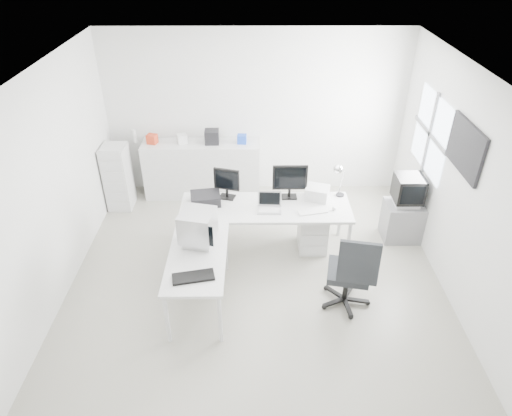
{
  "coord_description": "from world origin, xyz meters",
  "views": [
    {
      "loc": [
        -0.02,
        -4.79,
        4.2
      ],
      "look_at": [
        0.0,
        0.2,
        1.0
      ],
      "focal_mm": 32.0,
      "sensor_mm": 36.0,
      "label": 1
    }
  ],
  "objects_px": {
    "inkjet_printer": "(206,199)",
    "laser_printer": "(317,193)",
    "crt_monitor": "(198,229)",
    "office_chair": "(348,268)",
    "tv_cabinet": "(402,221)",
    "laptop": "(269,203)",
    "sideboard": "(202,169)",
    "main_desk": "(265,228)",
    "lcd_monitor_large": "(290,182)",
    "crt_tv": "(408,191)",
    "filing_cabinet": "(118,177)",
    "lcd_monitor_small": "(227,183)",
    "drawer_pedestal": "(313,230)",
    "side_desk": "(199,279)"
  },
  "relations": [
    {
      "from": "inkjet_printer",
      "to": "laser_printer",
      "type": "height_order",
      "value": "laser_printer"
    },
    {
      "from": "laser_printer",
      "to": "crt_monitor",
      "type": "distance_m",
      "value": 1.93
    },
    {
      "from": "office_chair",
      "to": "tv_cabinet",
      "type": "bearing_deg",
      "value": 63.58
    },
    {
      "from": "laptop",
      "to": "sideboard",
      "type": "bearing_deg",
      "value": 125.85
    },
    {
      "from": "main_desk",
      "to": "lcd_monitor_large",
      "type": "relative_size",
      "value": 4.66
    },
    {
      "from": "main_desk",
      "to": "laptop",
      "type": "bearing_deg",
      "value": -63.43
    },
    {
      "from": "crt_tv",
      "to": "filing_cabinet",
      "type": "bearing_deg",
      "value": 168.21
    },
    {
      "from": "main_desk",
      "to": "crt_monitor",
      "type": "bearing_deg",
      "value": -135.0
    },
    {
      "from": "inkjet_printer",
      "to": "lcd_monitor_large",
      "type": "relative_size",
      "value": 0.8
    },
    {
      "from": "laser_printer",
      "to": "crt_monitor",
      "type": "xyz_separation_m",
      "value": [
        -1.6,
        -1.07,
        0.13
      ]
    },
    {
      "from": "laptop",
      "to": "sideboard",
      "type": "distance_m",
      "value": 2.07
    },
    {
      "from": "lcd_monitor_small",
      "to": "filing_cabinet",
      "type": "height_order",
      "value": "lcd_monitor_small"
    },
    {
      "from": "laptop",
      "to": "crt_monitor",
      "type": "distance_m",
      "value": 1.18
    },
    {
      "from": "lcd_monitor_large",
      "to": "filing_cabinet",
      "type": "bearing_deg",
      "value": 159.78
    },
    {
      "from": "drawer_pedestal",
      "to": "sideboard",
      "type": "height_order",
      "value": "sideboard"
    },
    {
      "from": "side_desk",
      "to": "laser_printer",
      "type": "relative_size",
      "value": 4.35
    },
    {
      "from": "crt_tv",
      "to": "sideboard",
      "type": "xyz_separation_m",
      "value": [
        -3.14,
        1.32,
        -0.33
      ]
    },
    {
      "from": "tv_cabinet",
      "to": "sideboard",
      "type": "bearing_deg",
      "value": 157.16
    },
    {
      "from": "crt_tv",
      "to": "filing_cabinet",
      "type": "relative_size",
      "value": 0.45
    },
    {
      "from": "main_desk",
      "to": "laser_printer",
      "type": "bearing_deg",
      "value": 16.35
    },
    {
      "from": "lcd_monitor_small",
      "to": "crt_tv",
      "type": "height_order",
      "value": "lcd_monitor_small"
    },
    {
      "from": "side_desk",
      "to": "laptop",
      "type": "xyz_separation_m",
      "value": [
        0.9,
        1.0,
        0.49
      ]
    },
    {
      "from": "lcd_monitor_small",
      "to": "crt_monitor",
      "type": "xyz_separation_m",
      "value": [
        -0.3,
        -1.1,
        -0.01
      ]
    },
    {
      "from": "tv_cabinet",
      "to": "side_desk",
      "type": "bearing_deg",
      "value": -154.68
    },
    {
      "from": "tv_cabinet",
      "to": "sideboard",
      "type": "height_order",
      "value": "sideboard"
    },
    {
      "from": "lcd_monitor_large",
      "to": "crt_monitor",
      "type": "xyz_separation_m",
      "value": [
        -1.2,
        -1.1,
        -0.03
      ]
    },
    {
      "from": "laptop",
      "to": "office_chair",
      "type": "xyz_separation_m",
      "value": [
        0.95,
        -1.02,
        -0.31
      ]
    },
    {
      "from": "lcd_monitor_small",
      "to": "sideboard",
      "type": "relative_size",
      "value": 0.24
    },
    {
      "from": "main_desk",
      "to": "crt_tv",
      "type": "bearing_deg",
      "value": 7.88
    },
    {
      "from": "office_chair",
      "to": "laser_printer",
      "type": "bearing_deg",
      "value": 111.73
    },
    {
      "from": "drawer_pedestal",
      "to": "filing_cabinet",
      "type": "distance_m",
      "value": 3.34
    },
    {
      "from": "inkjet_printer",
      "to": "lcd_monitor_small",
      "type": "distance_m",
      "value": 0.37
    },
    {
      "from": "side_desk",
      "to": "drawer_pedestal",
      "type": "relative_size",
      "value": 2.33
    },
    {
      "from": "tv_cabinet",
      "to": "filing_cabinet",
      "type": "bearing_deg",
      "value": 168.21
    },
    {
      "from": "lcd_monitor_small",
      "to": "tv_cabinet",
      "type": "distance_m",
      "value": 2.72
    },
    {
      "from": "side_desk",
      "to": "drawer_pedestal",
      "type": "height_order",
      "value": "side_desk"
    },
    {
      "from": "inkjet_printer",
      "to": "office_chair",
      "type": "height_order",
      "value": "office_chair"
    },
    {
      "from": "drawer_pedestal",
      "to": "sideboard",
      "type": "xyz_separation_m",
      "value": [
        -1.76,
        1.56,
        0.19
      ]
    },
    {
      "from": "inkjet_printer",
      "to": "sideboard",
      "type": "xyz_separation_m",
      "value": [
        -0.21,
        1.51,
        -0.33
      ]
    },
    {
      "from": "inkjet_printer",
      "to": "lcd_monitor_small",
      "type": "height_order",
      "value": "lcd_monitor_small"
    },
    {
      "from": "crt_tv",
      "to": "tv_cabinet",
      "type": "bearing_deg",
      "value": 0.0
    },
    {
      "from": "laptop",
      "to": "laser_printer",
      "type": "bearing_deg",
      "value": 27.47
    },
    {
      "from": "side_desk",
      "to": "tv_cabinet",
      "type": "height_order",
      "value": "side_desk"
    },
    {
      "from": "main_desk",
      "to": "laser_printer",
      "type": "xyz_separation_m",
      "value": [
        0.75,
        0.22,
        0.47
      ]
    },
    {
      "from": "office_chair",
      "to": "laptop",
      "type": "bearing_deg",
      "value": 144.21
    },
    {
      "from": "inkjet_printer",
      "to": "filing_cabinet",
      "type": "distance_m",
      "value": 1.95
    },
    {
      "from": "crt_monitor",
      "to": "tv_cabinet",
      "type": "height_order",
      "value": "crt_monitor"
    },
    {
      "from": "side_desk",
      "to": "laptop",
      "type": "bearing_deg",
      "value": 48.01
    },
    {
      "from": "side_desk",
      "to": "lcd_monitor_large",
      "type": "bearing_deg",
      "value": 48.37
    },
    {
      "from": "laser_printer",
      "to": "tv_cabinet",
      "type": "height_order",
      "value": "laser_printer"
    }
  ]
}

